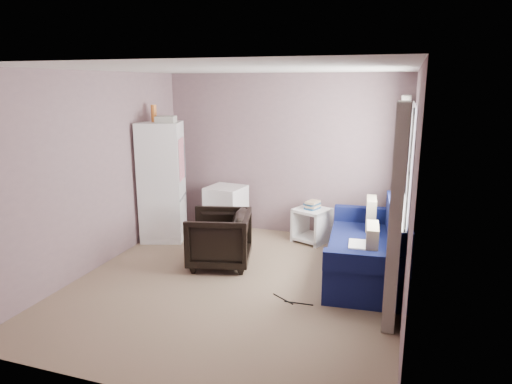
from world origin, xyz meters
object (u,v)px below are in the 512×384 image
(armchair, at_px, (219,236))
(sofa, at_px, (371,251))
(fridge, at_px, (162,181))
(side_table, at_px, (312,222))
(washing_machine, at_px, (226,209))

(armchair, height_order, sofa, sofa)
(armchair, xyz_separation_m, fridge, (-1.22, 0.72, 0.51))
(fridge, relative_size, sofa, 0.99)
(fridge, bearing_deg, sofa, -26.08)
(fridge, xyz_separation_m, side_table, (2.19, 0.58, -0.61))
(armchair, xyz_separation_m, side_table, (0.97, 1.29, -0.10))
(washing_machine, bearing_deg, fridge, -140.82)
(armchair, bearing_deg, washing_machine, -176.30)
(fridge, xyz_separation_m, sofa, (3.14, -0.44, -0.59))
(armchair, xyz_separation_m, washing_machine, (-0.40, 1.23, 0.00))
(washing_machine, height_order, sofa, sofa)
(fridge, relative_size, side_table, 3.21)
(sofa, bearing_deg, washing_machine, 152.64)
(fridge, bearing_deg, side_table, -3.42)
(armchair, distance_m, fridge, 1.51)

